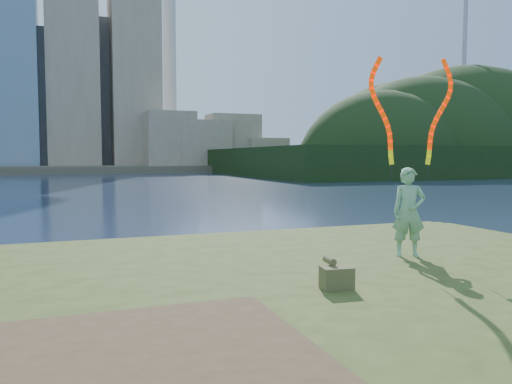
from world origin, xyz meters
name	(u,v)px	position (x,y,z in m)	size (l,w,h in m)	color
ground	(252,314)	(0.00, 0.00, 0.00)	(320.00, 320.00, 0.00)	#1A2843
grassy_knoll	(313,341)	(0.00, -2.30, 0.34)	(20.00, 18.00, 0.80)	#384719
dirt_patch	(148,355)	(-2.20, -3.20, 0.81)	(3.20, 3.00, 0.02)	#47331E
far_shore	(86,168)	(0.00, 95.00, 0.60)	(320.00, 40.00, 1.20)	#514B3B
wooded_hill	(459,172)	(59.57, 59.96, 0.16)	(78.00, 50.00, 63.00)	black
woman_with_ribbons	(409,183)	(3.15, -0.07, 2.20)	(1.91, 0.85, 4.06)	#137232
canvas_bag	(336,277)	(0.69, -1.67, 0.97)	(0.47, 0.53, 0.42)	brown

